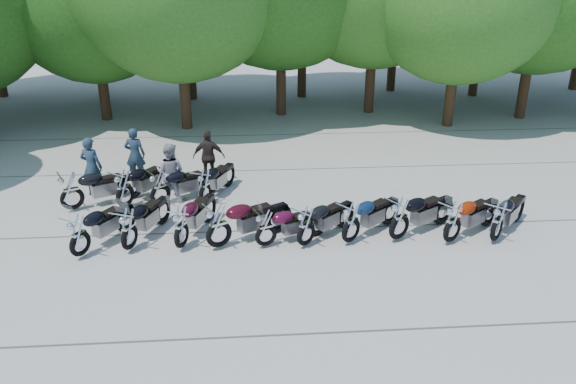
{
  "coord_description": "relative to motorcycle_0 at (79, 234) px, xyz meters",
  "views": [
    {
      "loc": [
        -0.98,
        -11.93,
        6.9
      ],
      "look_at": [
        0.0,
        1.5,
        1.1
      ],
      "focal_mm": 35.0,
      "sensor_mm": 36.0,
      "label": 1
    }
  ],
  "objects": [
    {
      "name": "ground",
      "position": [
        5.13,
        -0.38,
        -0.63
      ],
      "size": [
        90.0,
        90.0,
        0.0
      ],
      "primitive_type": "plane",
      "color": "gray",
      "rests_on": "ground"
    },
    {
      "name": "rider_1",
      "position": [
        1.81,
        3.33,
        0.26
      ],
      "size": [
        1.02,
        0.89,
        1.78
      ],
      "primitive_type": "imported",
      "rotation": [
        0.0,
        0.0,
        2.87
      ],
      "color": "gray",
      "rests_on": "ground"
    },
    {
      "name": "motorcycle_13",
      "position": [
        2.82,
        2.87,
        -0.01
      ],
      "size": [
        1.51,
        2.27,
        1.24
      ],
      "primitive_type": null,
      "rotation": [
        0.0,
        0.0,
        2.72
      ],
      "color": "black",
      "rests_on": "ground"
    },
    {
      "name": "motorcycle_6",
      "position": [
        6.67,
        0.21,
        0.01
      ],
      "size": [
        2.18,
        1.97,
        1.28
      ],
      "primitive_type": null,
      "rotation": [
        0.0,
        0.0,
        2.27
      ],
      "color": "#0C1E39",
      "rests_on": "ground"
    },
    {
      "name": "motorcycle_10",
      "position": [
        -0.93,
        2.72,
        0.03
      ],
      "size": [
        2.41,
        1.73,
        1.33
      ],
      "primitive_type": null,
      "rotation": [
        0.0,
        0.0,
        2.06
      ],
      "color": "black",
      "rests_on": "ground"
    },
    {
      "name": "motorcycle_8",
      "position": [
        9.23,
        0.04,
        0.02
      ],
      "size": [
        2.27,
        1.88,
        1.29
      ],
      "primitive_type": null,
      "rotation": [
        0.0,
        0.0,
        2.18
      ],
      "color": "maroon",
      "rests_on": "ground"
    },
    {
      "name": "motorcycle_11",
      "position": [
        0.53,
        2.84,
        0.02
      ],
      "size": [
        1.91,
        2.3,
        1.31
      ],
      "primitive_type": null,
      "rotation": [
        0.0,
        0.0,
        2.53
      ],
      "color": "black",
      "rests_on": "ground"
    },
    {
      "name": "motorcycle_9",
      "position": [
        10.39,
        0.02,
        -0.0
      ],
      "size": [
        2.02,
        2.09,
        1.26
      ],
      "primitive_type": null,
      "rotation": [
        0.0,
        0.0,
        2.39
      ],
      "color": "black",
      "rests_on": "ground"
    },
    {
      "name": "rider_2",
      "position": [
        2.86,
        4.68,
        0.24
      ],
      "size": [
        1.04,
        0.48,
        1.74
      ],
      "primitive_type": "imported",
      "rotation": [
        0.0,
        0.0,
        3.08
      ],
      "color": "black",
      "rests_on": "ground"
    },
    {
      "name": "motorcycle_2",
      "position": [
        2.41,
        0.24,
        0.02
      ],
      "size": [
        1.46,
        2.4,
        1.3
      ],
      "primitive_type": null,
      "rotation": [
        0.0,
        0.0,
        2.78
      ],
      "color": "#340717",
      "rests_on": "ground"
    },
    {
      "name": "rider_3",
      "position": [
        0.49,
        5.01,
        0.26
      ],
      "size": [
        0.68,
        0.48,
        1.77
      ],
      "primitive_type": "imported",
      "rotation": [
        0.0,
        0.0,
        3.06
      ],
      "color": "#1C2D3B",
      "rests_on": "ground"
    },
    {
      "name": "motorcycle_12",
      "position": [
        1.53,
        2.89,
        -0.01
      ],
      "size": [
        2.2,
        1.72,
        1.23
      ],
      "primitive_type": null,
      "rotation": [
        0.0,
        0.0,
        2.13
      ],
      "color": "black",
      "rests_on": "ground"
    },
    {
      "name": "motorcycle_3",
      "position": [
        3.34,
        0.17,
        0.06
      ],
      "size": [
        2.48,
        1.81,
        1.37
      ],
      "primitive_type": null,
      "rotation": [
        0.0,
        0.0,
        2.07
      ],
      "color": "#340710",
      "rests_on": "ground"
    },
    {
      "name": "motorcycle_4",
      "position": [
        4.51,
        0.17,
        -0.06
      ],
      "size": [
        2.11,
        1.34,
        1.14
      ],
      "primitive_type": null,
      "rotation": [
        0.0,
        0.0,
        1.96
      ],
      "color": "#400820",
      "rests_on": "ground"
    },
    {
      "name": "motorcycle_7",
      "position": [
        7.92,
        0.27,
        0.04
      ],
      "size": [
        2.39,
        1.87,
        1.34
      ],
      "primitive_type": null,
      "rotation": [
        0.0,
        0.0,
        2.13
      ],
      "color": "black",
      "rests_on": "ground"
    },
    {
      "name": "motorcycle_1",
      "position": [
        1.13,
        0.25,
        0.01
      ],
      "size": [
        1.48,
        2.36,
        1.28
      ],
      "primitive_type": null,
      "rotation": [
        0.0,
        0.0,
        2.76
      ],
      "color": "black",
      "rests_on": "ground"
    },
    {
      "name": "motorcycle_0",
      "position": [
        0.0,
        0.0,
        0.0
      ],
      "size": [
        1.72,
        2.26,
        1.26
      ],
      "primitive_type": null,
      "rotation": [
        0.0,
        0.0,
        2.6
      ],
      "color": "black",
      "rests_on": "ground"
    },
    {
      "name": "motorcycle_5",
      "position": [
        5.51,
        0.13,
        -0.02
      ],
      "size": [
        2.04,
        1.94,
        1.22
      ],
      "primitive_type": null,
      "rotation": [
        0.0,
        0.0,
        2.31
      ],
      "color": "black",
      "rests_on": "ground"
    },
    {
      "name": "rider_0",
      "position": [
        -0.6,
        3.88,
        0.3
      ],
      "size": [
        0.78,
        0.62,
        1.85
      ],
      "primitive_type": "imported",
      "rotation": [
        0.0,
        0.0,
        2.84
      ],
      "color": "#1F3040",
      "rests_on": "ground"
    }
  ]
}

